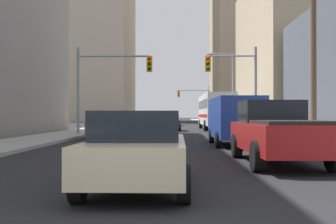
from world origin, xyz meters
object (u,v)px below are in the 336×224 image
at_px(cargo_van_blue, 235,118).
at_px(sedan_navy, 170,122).
at_px(sedan_white, 172,120).
at_px(city_bus, 215,110).
at_px(traffic_signal_far_right, 195,98).
at_px(sedan_grey, 108,126).
at_px(sedan_beige, 138,149).
at_px(pickup_truck_red, 277,132).
at_px(traffic_signal_near_left, 111,75).
at_px(sedan_silver, 138,121).
at_px(traffic_signal_near_right, 234,76).

distance_m(cargo_van_blue, sedan_navy, 17.75).
xyz_separation_m(sedan_navy, sedan_white, (0.03, 17.83, 0.00)).
relative_size(city_bus, traffic_signal_far_right, 1.92).
height_order(sedan_grey, sedan_navy, same).
distance_m(city_bus, sedan_beige, 31.87).
relative_size(pickup_truck_red, traffic_signal_near_left, 0.90).
bearing_deg(sedan_silver, sedan_navy, -65.44).
bearing_deg(sedan_white, traffic_signal_far_right, 70.22).
xyz_separation_m(pickup_truck_red, traffic_signal_near_left, (-7.38, 14.89, 3.17)).
bearing_deg(city_bus, traffic_signal_near_left, -123.53).
bearing_deg(traffic_signal_near_right, traffic_signal_near_left, 179.99).
xyz_separation_m(cargo_van_blue, traffic_signal_far_right, (0.29, 45.22, 2.82)).
height_order(sedan_grey, sedan_silver, same).
height_order(pickup_truck_red, sedan_silver, pickup_truck_red).
bearing_deg(sedan_navy, traffic_signal_near_left, -111.61).
xyz_separation_m(traffic_signal_near_left, traffic_signal_far_right, (7.47, 37.53, 0.00)).
xyz_separation_m(pickup_truck_red, sedan_navy, (-3.52, 24.63, -0.16)).
bearing_deg(sedan_beige, pickup_truck_red, 48.15).
height_order(sedan_white, traffic_signal_near_right, traffic_signal_near_right).
bearing_deg(traffic_signal_near_right, cargo_van_blue, -97.92).
bearing_deg(cargo_van_blue, pickup_truck_red, -88.40).
bearing_deg(pickup_truck_red, city_bus, 88.21).
bearing_deg(traffic_signal_far_right, traffic_signal_near_right, -88.82).
height_order(pickup_truck_red, traffic_signal_near_right, traffic_signal_near_right).
bearing_deg(traffic_signal_far_right, sedan_navy, -97.40).
xyz_separation_m(sedan_beige, sedan_silver, (-3.50, 37.02, 0.00)).
height_order(sedan_grey, traffic_signal_far_right, traffic_signal_far_right).
height_order(city_bus, cargo_van_blue, city_bus).
xyz_separation_m(sedan_grey, traffic_signal_near_left, (-0.30, 2.90, 3.33)).
relative_size(city_bus, sedan_white, 2.70).
distance_m(cargo_van_blue, traffic_signal_far_right, 45.30).
height_order(sedan_beige, sedan_silver, same).
bearing_deg(pickup_truck_red, cargo_van_blue, 91.60).
distance_m(sedan_white, traffic_signal_near_left, 28.04).
bearing_deg(sedan_white, pickup_truck_red, -85.31).
bearing_deg(sedan_white, sedan_navy, -90.10).
relative_size(city_bus, sedan_beige, 2.73).
xyz_separation_m(city_bus, sedan_beige, (-4.62, -31.52, -1.16)).
bearing_deg(traffic_signal_near_left, pickup_truck_red, -63.65).
relative_size(pickup_truck_red, sedan_navy, 1.28).
bearing_deg(sedan_navy, traffic_signal_far_right, 82.60).
xyz_separation_m(sedan_navy, traffic_signal_far_right, (3.61, 27.79, 3.33)).
bearing_deg(sedan_white, sedan_beige, -90.34).
bearing_deg(sedan_beige, sedan_grey, 101.54).
bearing_deg(sedan_silver, cargo_van_blue, -74.59).
distance_m(city_bus, cargo_van_blue, 20.15).
height_order(sedan_silver, traffic_signal_far_right, traffic_signal_far_right).
relative_size(traffic_signal_near_left, traffic_signal_far_right, 1.00).
height_order(sedan_navy, traffic_signal_far_right, traffic_signal_far_right).
bearing_deg(sedan_white, city_bus, -74.01).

